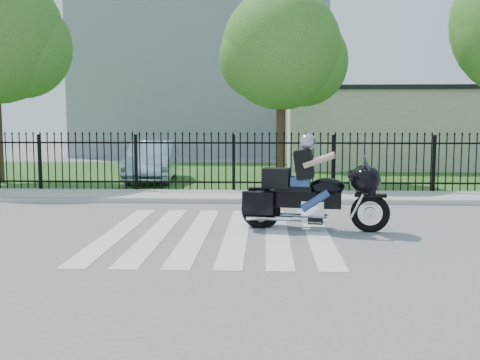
{
  "coord_description": "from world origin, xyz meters",
  "views": [
    {
      "loc": [
        0.96,
        -10.96,
        2.29
      ],
      "look_at": [
        0.43,
        0.74,
        1.0
      ],
      "focal_mm": 42.0,
      "sensor_mm": 36.0,
      "label": 1
    }
  ],
  "objects": [
    {
      "name": "building_low",
      "position": [
        7.0,
        16.0,
        1.75
      ],
      "size": [
        10.0,
        6.0,
        3.5
      ],
      "primitive_type": "cube",
      "color": "beige",
      "rests_on": "ground"
    },
    {
      "name": "curb",
      "position": [
        0.0,
        4.0,
        0.06
      ],
      "size": [
        40.0,
        0.12,
        0.12
      ],
      "primitive_type": "cube",
      "color": "#ADAAA3",
      "rests_on": "ground"
    },
    {
      "name": "building_tall",
      "position": [
        -3.0,
        26.0,
        6.0
      ],
      "size": [
        15.0,
        10.0,
        12.0
      ],
      "primitive_type": "cube",
      "color": "gray",
      "rests_on": "ground"
    },
    {
      "name": "ground",
      "position": [
        0.0,
        0.0,
        0.0
      ],
      "size": [
        120.0,
        120.0,
        0.0
      ],
      "primitive_type": "plane",
      "color": "slate",
      "rests_on": "ground"
    },
    {
      "name": "tree_mid",
      "position": [
        1.5,
        9.0,
        4.67
      ],
      "size": [
        4.2,
        4.2,
        6.78
      ],
      "color": "#382316",
      "rests_on": "ground"
    },
    {
      "name": "iron_fence",
      "position": [
        0.0,
        6.0,
        0.9
      ],
      "size": [
        26.0,
        0.04,
        1.8
      ],
      "color": "black",
      "rests_on": "ground"
    },
    {
      "name": "parked_car",
      "position": [
        -3.13,
        9.11,
        0.75
      ],
      "size": [
        1.87,
        4.52,
        1.46
      ],
      "primitive_type": "imported",
      "rotation": [
        0.0,
        0.0,
        0.08
      ],
      "color": "#A4BBCF",
      "rests_on": "grass_strip"
    },
    {
      "name": "sidewalk",
      "position": [
        0.0,
        5.0,
        0.06
      ],
      "size": [
        40.0,
        2.0,
        0.12
      ],
      "primitive_type": "cube",
      "color": "#ADAAA3",
      "rests_on": "ground"
    },
    {
      "name": "grass_strip",
      "position": [
        0.0,
        12.0,
        0.01
      ],
      "size": [
        40.0,
        12.0,
        0.02
      ],
      "primitive_type": "cube",
      "color": "#295C1F",
      "rests_on": "ground"
    },
    {
      "name": "building_low_roof",
      "position": [
        7.0,
        16.0,
        3.6
      ],
      "size": [
        10.2,
        6.2,
        0.2
      ],
      "primitive_type": "cube",
      "color": "black",
      "rests_on": "building_low"
    },
    {
      "name": "crosswalk",
      "position": [
        0.0,
        0.0,
        0.01
      ],
      "size": [
        5.0,
        5.5,
        0.01
      ],
      "primitive_type": null,
      "color": "silver",
      "rests_on": "ground"
    },
    {
      "name": "motorcycle_rider",
      "position": [
        1.88,
        0.52,
        0.83
      ],
      "size": [
        3.04,
        1.28,
        2.02
      ],
      "rotation": [
        0.0,
        0.0,
        -0.16
      ],
      "color": "black",
      "rests_on": "ground"
    }
  ]
}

